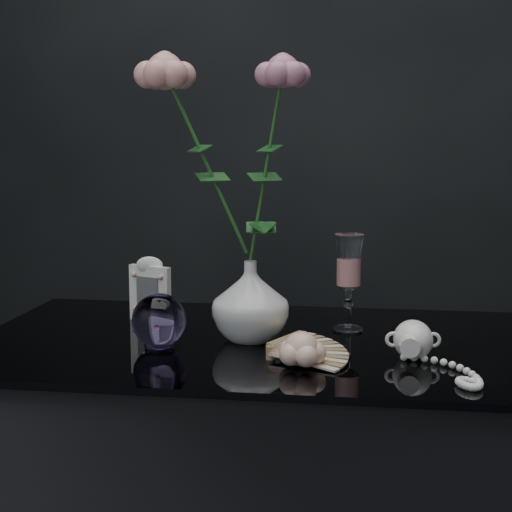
% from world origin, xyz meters
% --- Properties ---
extents(vase, '(0.16, 0.16, 0.14)m').
position_xyz_m(vase, '(-0.04, 0.04, 0.83)').
color(vase, silver).
rests_on(vase, table).
extents(wine_glass, '(0.07, 0.07, 0.18)m').
position_xyz_m(wine_glass, '(0.13, 0.14, 0.85)').
color(wine_glass, white).
rests_on(wine_glass, table).
extents(picture_frame, '(0.11, 0.10, 0.13)m').
position_xyz_m(picture_frame, '(-0.25, 0.16, 0.83)').
color(picture_frame, white).
rests_on(picture_frame, table).
extents(paperweight, '(0.11, 0.11, 0.09)m').
position_xyz_m(paperweight, '(-0.19, -0.02, 0.81)').
color(paperweight, '#8670B7').
rests_on(paperweight, table).
extents(paper_fan, '(0.26, 0.21, 0.03)m').
position_xyz_m(paper_fan, '(0.01, -0.07, 0.77)').
color(paper_fan, beige).
rests_on(paper_fan, table).
extents(loose_rose, '(0.15, 0.18, 0.06)m').
position_xyz_m(loose_rose, '(0.06, -0.11, 0.79)').
color(loose_rose, '#FFBFA4').
rests_on(loose_rose, table).
extents(pearl_jar, '(0.24, 0.25, 0.07)m').
position_xyz_m(pearl_jar, '(0.23, -0.03, 0.79)').
color(pearl_jar, white).
rests_on(pearl_jar, table).
extents(roses, '(0.27, 0.12, 0.40)m').
position_xyz_m(roses, '(-0.08, 0.04, 1.10)').
color(roses, '#DC9188').
rests_on(roses, vase).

